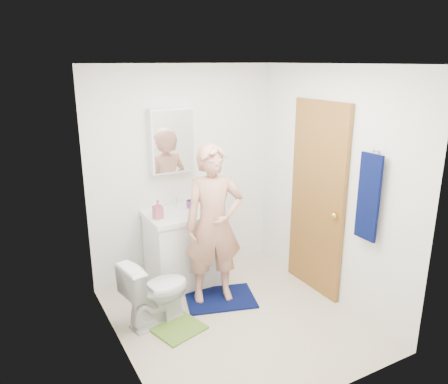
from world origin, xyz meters
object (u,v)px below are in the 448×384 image
at_px(towel, 368,197).
at_px(man, 214,225).
at_px(toothbrush_cup, 191,204).
at_px(toilet, 156,291).
at_px(soap_dispenser, 158,209).
at_px(medicine_cabinet, 172,140).
at_px(vanity_cabinet, 184,250).

distance_m(towel, man, 1.51).
bearing_deg(toothbrush_cup, toilet, -135.80).
relative_size(toilet, soap_dispenser, 3.31).
bearing_deg(toothbrush_cup, towel, -56.35).
xyz_separation_m(soap_dispenser, man, (0.43, -0.42, -0.11)).
distance_m(medicine_cabinet, towel, 2.11).
relative_size(medicine_cabinet, soap_dispenser, 3.50).
relative_size(vanity_cabinet, man, 0.49).
bearing_deg(toilet, soap_dispenser, -34.84).
bearing_deg(toilet, towel, -128.09).
height_order(toothbrush_cup, man, man).
distance_m(toothbrush_cup, man, 0.56).
distance_m(towel, toothbrush_cup, 1.91).
height_order(vanity_cabinet, man, man).
height_order(medicine_cabinet, toilet, medicine_cabinet).
height_order(vanity_cabinet, toilet, vanity_cabinet).
bearing_deg(towel, toilet, 152.25).
relative_size(towel, toothbrush_cup, 7.08).
distance_m(vanity_cabinet, man, 0.67).
xyz_separation_m(vanity_cabinet, toothbrush_cup, (0.14, 0.08, 0.49)).
relative_size(medicine_cabinet, man, 0.43).
relative_size(vanity_cabinet, soap_dispenser, 4.00).
bearing_deg(medicine_cabinet, toilet, -123.73).
bearing_deg(medicine_cabinet, toothbrush_cup, -46.47).
bearing_deg(vanity_cabinet, man, -74.67).
distance_m(soap_dispenser, man, 0.61).
relative_size(soap_dispenser, toothbrush_cup, 1.77).
height_order(towel, toilet, towel).
bearing_deg(medicine_cabinet, vanity_cabinet, -90.00).
distance_m(towel, toilet, 2.15).
height_order(towel, man, man).
bearing_deg(man, medicine_cabinet, 115.67).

